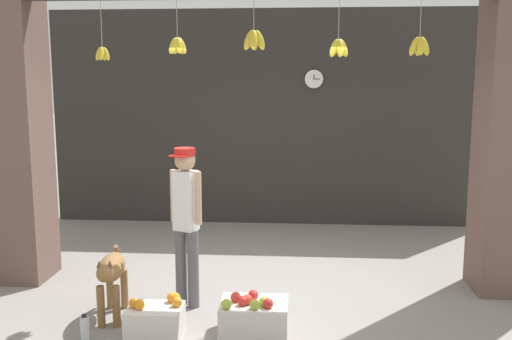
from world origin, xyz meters
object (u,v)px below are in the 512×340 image
Objects in this scene: fruit_crate_apples at (254,317)px; wall_clock at (314,79)px; dog at (111,273)px; shopkeeper at (186,216)px; fruit_crate_oranges at (155,321)px; water_bottle at (85,328)px.

fruit_crate_apples is 2.03× the size of wall_clock.
dog is 4.47m from wall_clock.
shopkeeper is (0.63, 0.35, 0.46)m from dog.
shopkeeper is 5.44× the size of wall_clock.
wall_clock is (1.43, 3.99, 2.05)m from fruit_crate_oranges.
water_bottle is 0.80× the size of wall_clock.
water_bottle is at bearing -116.28° from wall_clock.
dog is at bearing 52.35° from shopkeeper.
dog is at bearing -117.86° from wall_clock.
fruit_crate_apples is at bearing 8.30° from water_bottle.
fruit_crate_oranges is at bearing -109.72° from wall_clock.
water_bottle is at bearing 70.96° from shopkeeper.
fruit_crate_oranges is (0.49, -0.36, -0.29)m from dog.
dog is 0.57m from water_bottle.
fruit_crate_apples is 2.54× the size of water_bottle.
wall_clock reaches higher than fruit_crate_oranges.
fruit_crate_apples reaches higher than water_bottle.
shopkeeper reaches higher than fruit_crate_apples.
water_bottle is at bearing -171.70° from fruit_crate_apples.
fruit_crate_oranges reaches higher than water_bottle.
water_bottle is (-0.73, -0.80, -0.80)m from shopkeeper.
dog is 1.78× the size of fruit_crate_oranges.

